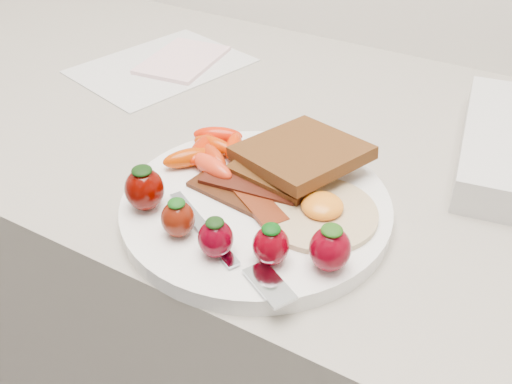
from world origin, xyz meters
The scene contains 11 objects.
counter centered at (0.00, 1.70, 0.45)m, with size 2.00×0.60×0.90m, color gray.
plate centered at (0.02, 1.53, 0.91)m, with size 0.27×0.27×0.02m, color white.
toast_lower centered at (0.03, 1.59, 0.93)m, with size 0.09×0.09×0.01m, color #482E10.
toast_upper centered at (0.04, 1.60, 0.94)m, with size 0.11×0.11×0.01m, color black.
fried_egg centered at (0.09, 1.54, 0.92)m, with size 0.14×0.14×0.02m.
bacon_strips centered at (0.01, 1.53, 0.92)m, with size 0.12×0.08×0.01m.
baby_carrots centered at (-0.06, 1.57, 0.93)m, with size 0.09×0.10×0.02m.
strawberries centered at (0.03, 1.47, 0.94)m, with size 0.23×0.07×0.05m.
fork centered at (0.04, 1.45, 0.92)m, with size 0.17×0.09×0.00m.
paper_sheet centered at (-0.28, 1.77, 0.90)m, with size 0.18×0.24×0.00m, color silver.
notepad centered at (-0.26, 1.80, 0.91)m, with size 0.10×0.14×0.01m, color #F3C6CD.
Camera 1 is at (0.25, 1.14, 1.26)m, focal length 40.00 mm.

